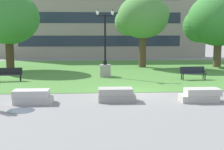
% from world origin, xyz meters
% --- Properties ---
extents(ground_plane, '(140.00, 140.00, 0.00)m').
position_xyz_m(ground_plane, '(0.00, 0.00, 0.00)').
color(ground_plane, gray).
extents(grass_lawn, '(40.00, 20.00, 0.02)m').
position_xyz_m(grass_lawn, '(0.00, 10.00, 0.01)').
color(grass_lawn, '#4C8438').
rests_on(grass_lawn, ground).
extents(concrete_block_center, '(1.83, 0.90, 0.64)m').
position_xyz_m(concrete_block_center, '(-5.05, -2.26, 0.31)').
color(concrete_block_center, '#BCB7B2').
rests_on(concrete_block_center, ground).
extents(concrete_block_left, '(1.80, 0.90, 0.64)m').
position_xyz_m(concrete_block_left, '(-1.07, -2.04, 0.31)').
color(concrete_block_left, '#9E9991').
rests_on(concrete_block_left, ground).
extents(concrete_block_right, '(1.91, 0.90, 0.64)m').
position_xyz_m(concrete_block_right, '(3.02, -2.37, 0.31)').
color(concrete_block_right, '#B2ADA3').
rests_on(concrete_block_right, ground).
extents(puddle, '(1.17, 1.17, 0.01)m').
position_xyz_m(puddle, '(-5.28, -3.68, 0.00)').
color(puddle, '#47515B').
rests_on(puddle, ground).
extents(park_bench_near_left, '(1.83, 0.65, 0.90)m').
position_xyz_m(park_bench_near_left, '(4.87, 4.51, 0.54)').
color(park_bench_near_left, '#1E232D').
rests_on(park_bench_near_left, grass_lawn).
extents(park_bench_near_right, '(1.84, 0.70, 0.90)m').
position_xyz_m(park_bench_near_right, '(-7.96, 4.57, 0.54)').
color(park_bench_near_right, black).
rests_on(park_bench_near_right, grass_lawn).
extents(lamp_post_center, '(1.32, 0.80, 5.01)m').
position_xyz_m(lamp_post_center, '(-1.27, 6.34, 1.04)').
color(lamp_post_center, gray).
rests_on(lamp_post_center, grass_lawn).
extents(tree_near_right, '(6.19, 5.89, 7.02)m').
position_xyz_m(tree_near_right, '(9.70, 12.38, 4.46)').
color(tree_near_right, brown).
rests_on(tree_near_right, grass_lawn).
extents(tree_far_left, '(5.70, 5.43, 6.88)m').
position_xyz_m(tree_far_left, '(-9.62, 11.25, 4.52)').
color(tree_far_left, '#42301E').
rests_on(tree_far_left, grass_lawn).
extents(tree_near_left, '(5.02, 4.79, 6.80)m').
position_xyz_m(tree_near_left, '(2.49, 12.62, 4.70)').
color(tree_near_left, '#4C3823').
rests_on(tree_near_left, grass_lawn).
extents(building_facade_distant, '(28.18, 1.03, 12.60)m').
position_xyz_m(building_facade_distant, '(-1.22, 24.50, 6.29)').
color(building_facade_distant, gray).
rests_on(building_facade_distant, ground).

